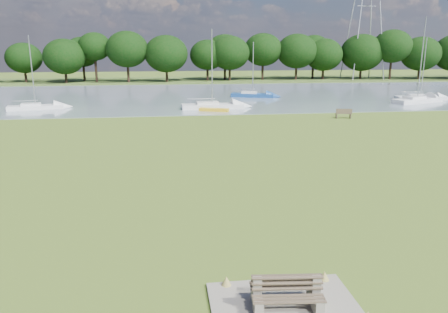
{
  "coord_description": "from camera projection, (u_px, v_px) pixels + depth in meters",
  "views": [
    {
      "loc": [
        -3.18,
        -24.54,
        7.23
      ],
      "look_at": [
        -0.15,
        -2.0,
        1.49
      ],
      "focal_mm": 35.0,
      "sensor_mm": 36.0,
      "label": 1
    }
  ],
  "objects": [
    {
      "name": "far_bank",
      "position": [
        179.0,
        81.0,
        94.95
      ],
      "size": [
        220.0,
        20.0,
        0.4
      ],
      "primitive_type": "cube",
      "color": "#4C6626",
      "rests_on": "ground"
    },
    {
      "name": "kayak",
      "position": [
        214.0,
        110.0,
        49.85
      ],
      "size": [
        3.46,
        2.07,
        0.34
      ],
      "primitive_type": "cube",
      "rotation": [
        0.0,
        0.0,
        -0.4
      ],
      "color": "yellow",
      "rests_on": "river"
    },
    {
      "name": "tree_line",
      "position": [
        220.0,
        52.0,
        90.66
      ],
      "size": [
        158.71,
        8.63,
        10.45
      ],
      "color": "black",
      "rests_on": "far_bank"
    },
    {
      "name": "sailboat_2",
      "position": [
        252.0,
        94.0,
        63.7
      ],
      "size": [
        6.43,
        3.68,
        7.83
      ],
      "rotation": [
        0.0,
        0.0,
        -0.34
      ],
      "color": "navy",
      "rests_on": "river"
    },
    {
      "name": "sailboat_0",
      "position": [
        35.0,
        106.0,
        51.25
      ],
      "size": [
        6.4,
        2.92,
        8.45
      ],
      "rotation": [
        0.0,
        0.0,
        0.2
      ],
      "color": "silver",
      "rests_on": "river"
    },
    {
      "name": "ground",
      "position": [
        222.0,
        173.0,
        25.76
      ],
      "size": [
        220.0,
        220.0,
        0.0
      ],
      "primitive_type": "plane",
      "color": "olive"
    },
    {
      "name": "concrete_pad",
      "position": [
        286.0,
        309.0,
        12.29
      ],
      "size": [
        4.2,
        3.2,
        0.1
      ],
      "primitive_type": "cube",
      "color": "gray",
      "rests_on": "ground"
    },
    {
      "name": "sailboat_4",
      "position": [
        417.0,
        99.0,
        57.44
      ],
      "size": [
        7.9,
        4.76,
        10.8
      ],
      "rotation": [
        0.0,
        0.0,
        0.37
      ],
      "color": "silver",
      "rests_on": "river"
    },
    {
      "name": "sailboat_1",
      "position": [
        212.0,
        104.0,
        51.94
      ],
      "size": [
        7.37,
        2.37,
        9.18
      ],
      "rotation": [
        0.0,
        0.0,
        0.05
      ],
      "color": "silver",
      "rests_on": "river"
    },
    {
      "name": "bench_pair",
      "position": [
        286.0,
        294.0,
        12.17
      ],
      "size": [
        2.08,
        1.35,
        1.07
      ],
      "rotation": [
        0.0,
        0.0,
        -0.09
      ],
      "color": "gray",
      "rests_on": "concrete_pad"
    },
    {
      "name": "riverbank_bench",
      "position": [
        344.0,
        113.0,
        45.13
      ],
      "size": [
        1.71,
        0.81,
        1.02
      ],
      "rotation": [
        0.0,
        0.0,
        -0.2
      ],
      "color": "brown",
      "rests_on": "ground"
    },
    {
      "name": "sailboat_5",
      "position": [
        420.0,
        96.0,
        60.63
      ],
      "size": [
        6.84,
        2.61,
        8.46
      ],
      "rotation": [
        0.0,
        0.0,
        -0.11
      ],
      "color": "silver",
      "rests_on": "river"
    },
    {
      "name": "river",
      "position": [
        186.0,
        96.0,
        66.12
      ],
      "size": [
        220.0,
        40.0,
        0.1
      ],
      "primitive_type": "cube",
      "color": "slate",
      "rests_on": "ground"
    }
  ]
}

